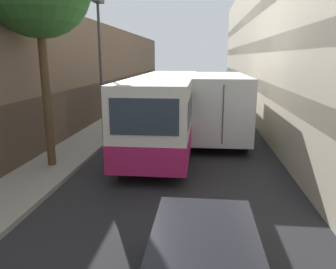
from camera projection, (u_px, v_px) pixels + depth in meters
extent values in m
plane|color=#232326|center=(179.00, 151.00, 13.92)|extent=(150.00, 150.00, 0.00)
cube|color=gray|center=(80.00, 146.00, 14.35)|extent=(2.01, 60.00, 0.15)
cube|color=brown|center=(26.00, 79.00, 13.91)|extent=(2.40, 60.00, 5.98)
cube|color=black|center=(44.00, 121.00, 14.25)|extent=(1.08, 60.00, 2.39)
cube|color=#B7AD93|center=(317.00, 34.00, 12.30)|extent=(2.40, 60.00, 9.51)
cube|color=#333D47|center=(294.00, 97.00, 12.91)|extent=(1.08, 60.00, 0.70)
cube|color=#333D47|center=(298.00, 42.00, 12.43)|extent=(1.08, 60.00, 0.70)
cube|color=black|center=(204.00, 250.00, 4.70)|extent=(1.52, 2.34, 0.53)
cylinder|color=black|center=(160.00, 254.00, 6.12)|extent=(0.16, 0.60, 0.60)
cylinder|color=black|center=(247.00, 259.00, 5.95)|extent=(0.16, 0.60, 0.60)
cube|color=silver|center=(165.00, 106.00, 14.63)|extent=(2.46, 10.72, 2.67)
cube|color=#B21E5B|center=(165.00, 125.00, 14.83)|extent=(2.48, 10.74, 0.90)
cube|color=#2D3847|center=(165.00, 97.00, 14.54)|extent=(2.49, 9.86, 0.85)
cube|color=#2D3847|center=(144.00, 117.00, 9.32)|extent=(2.01, 0.04, 1.07)
cylinder|color=black|center=(153.00, 120.00, 18.25)|extent=(0.24, 1.00, 1.00)
cylinder|color=black|center=(192.00, 120.00, 18.02)|extent=(0.24, 1.00, 1.00)
cylinder|color=black|center=(125.00, 154.00, 11.81)|extent=(0.24, 1.00, 1.00)
cylinder|color=black|center=(185.00, 155.00, 11.59)|extent=(0.24, 1.00, 1.00)
cube|color=silver|center=(215.00, 99.00, 19.97)|extent=(2.37, 2.49, 1.95)
cube|color=silver|center=(219.00, 103.00, 15.59)|extent=(2.47, 6.39, 2.68)
cube|color=#4C4C4C|center=(223.00, 115.00, 12.49)|extent=(0.05, 0.02, 2.28)
cylinder|color=black|center=(197.00, 114.00, 20.29)|extent=(0.22, 0.96, 0.96)
cylinder|color=black|center=(233.00, 114.00, 20.06)|extent=(0.22, 0.96, 0.96)
cylinder|color=black|center=(194.00, 137.00, 14.29)|extent=(0.22, 0.96, 0.96)
cylinder|color=black|center=(246.00, 139.00, 14.06)|extent=(0.22, 0.96, 0.96)
cube|color=silver|center=(174.00, 91.00, 27.52)|extent=(1.86, 4.70, 1.69)
cube|color=#2D3847|center=(176.00, 86.00, 29.38)|extent=(1.49, 0.04, 0.59)
cylinder|color=black|center=(166.00, 99.00, 29.10)|extent=(0.16, 0.64, 0.64)
cylinder|color=black|center=(185.00, 99.00, 28.93)|extent=(0.16, 0.64, 0.64)
cylinder|color=black|center=(162.00, 103.00, 26.46)|extent=(0.16, 0.64, 0.64)
cylinder|color=black|center=(183.00, 103.00, 26.29)|extent=(0.16, 0.64, 0.64)
cylinder|color=#38383D|center=(101.00, 74.00, 14.64)|extent=(0.12, 0.12, 6.02)
cylinder|color=#4C3823|center=(47.00, 97.00, 11.17)|extent=(0.28, 0.28, 4.84)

